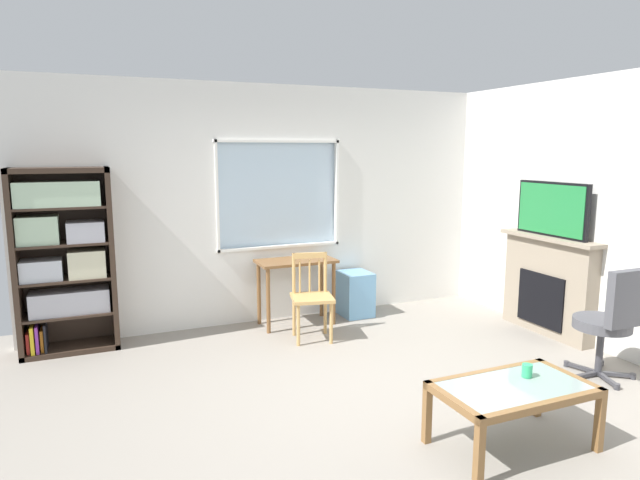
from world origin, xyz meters
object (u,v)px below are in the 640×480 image
at_px(plastic_drawer_unit, 355,294).
at_px(sippy_cup, 527,371).
at_px(bookshelf, 64,254).
at_px(desk_under_window, 296,272).
at_px(wooden_chair, 312,296).
at_px(tv, 552,209).
at_px(fireplace, 548,285).
at_px(office_chair, 611,318).
at_px(coffee_table, 513,394).

distance_m(plastic_drawer_unit, sippy_cup, 3.02).
distance_m(bookshelf, desk_under_window, 2.39).
xyz_separation_m(desk_under_window, wooden_chair, (-0.02, -0.51, -0.15)).
bearing_deg(tv, bookshelf, 162.94).
height_order(wooden_chair, fireplace, fireplace).
distance_m(desk_under_window, sippy_cup, 3.01).
relative_size(desk_under_window, wooden_chair, 0.97).
bearing_deg(fireplace, office_chair, -111.63).
xyz_separation_m(wooden_chair, office_chair, (1.95, -1.98, 0.09)).
distance_m(wooden_chair, tv, 2.68).
distance_m(desk_under_window, plastic_drawer_unit, 0.85).
bearing_deg(wooden_chair, fireplace, -19.00).
height_order(fireplace, office_chair, fireplace).
bearing_deg(coffee_table, bookshelf, 131.39).
bearing_deg(wooden_chair, office_chair, -45.39).
bearing_deg(bookshelf, office_chair, -31.22).
height_order(bookshelf, wooden_chair, bookshelf).
distance_m(wooden_chair, plastic_drawer_unit, 0.99).
height_order(desk_under_window, coffee_table, desk_under_window).
relative_size(wooden_chair, office_chair, 0.90).
xyz_separation_m(desk_under_window, office_chair, (1.93, -2.49, -0.06)).
bearing_deg(bookshelf, tv, -17.06).
distance_m(wooden_chair, coffee_table, 2.54).
xyz_separation_m(wooden_chair, coffee_table, (0.42, -2.51, -0.09)).
height_order(wooden_chair, sippy_cup, wooden_chair).
bearing_deg(office_chair, tv, 69.15).
bearing_deg(fireplace, coffee_table, -139.83).
bearing_deg(wooden_chair, coffee_table, -80.48).
distance_m(desk_under_window, coffee_table, 3.06).
xyz_separation_m(coffee_table, sippy_cup, (0.17, 0.07, 0.11)).
bearing_deg(sippy_cup, tv, 41.86).
xyz_separation_m(desk_under_window, plastic_drawer_unit, (0.77, 0.05, -0.35)).
distance_m(fireplace, sippy_cup, 2.43).
xyz_separation_m(plastic_drawer_unit, office_chair, (1.16, -2.54, 0.29)).
height_order(plastic_drawer_unit, sippy_cup, same).
xyz_separation_m(bookshelf, coffee_table, (2.76, -3.13, -0.60)).
height_order(wooden_chair, plastic_drawer_unit, wooden_chair).
height_order(fireplace, tv, tv).
distance_m(bookshelf, office_chair, 5.04).
bearing_deg(plastic_drawer_unit, sippy_cup, -93.79).
height_order(wooden_chair, office_chair, office_chair).
bearing_deg(fireplace, desk_under_window, 150.62).
bearing_deg(office_chair, bookshelf, 148.78).
height_order(bookshelf, sippy_cup, bookshelf).
relative_size(desk_under_window, tv, 0.95).
xyz_separation_m(tv, coffee_table, (-1.97, -1.68, -0.98)).
height_order(fireplace, coffee_table, fireplace).
bearing_deg(wooden_chair, sippy_cup, -76.28).
height_order(desk_under_window, tv, tv).
distance_m(tv, sippy_cup, 2.56).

